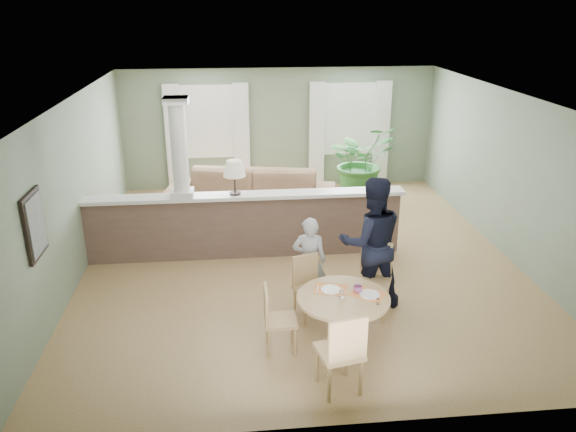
{
  "coord_description": "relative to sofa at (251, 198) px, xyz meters",
  "views": [
    {
      "loc": [
        -1.07,
        -8.52,
        4.07
      ],
      "look_at": [
        -0.3,
        -1.0,
        1.16
      ],
      "focal_mm": 35.0,
      "sensor_mm": 36.0,
      "label": 1
    }
  ],
  "objects": [
    {
      "name": "chair_far_boy",
      "position": [
        0.64,
        -3.62,
        0.0
      ],
      "size": [
        0.49,
        0.49,
        0.87
      ],
      "rotation": [
        0.0,
        0.0,
        0.3
      ],
      "color": "tan",
      "rests_on": "ground"
    },
    {
      "name": "ground",
      "position": [
        0.75,
        -1.8,
        -0.48
      ],
      "size": [
        8.0,
        8.0,
        0.0
      ],
      "primitive_type": "plane",
      "color": "tan",
      "rests_on": "ground"
    },
    {
      "name": "houseplant",
      "position": [
        2.45,
        1.28,
        0.33
      ],
      "size": [
        1.83,
        1.73,
        1.61
      ],
      "primitive_type": "imported",
      "rotation": [
        0.0,
        0.0,
        0.41
      ],
      "color": "#296528",
      "rests_on": "ground"
    },
    {
      "name": "dining_table",
      "position": [
        0.97,
        -4.38,
        0.08
      ],
      "size": [
        1.14,
        1.14,
        0.78
      ],
      "rotation": [
        0.0,
        0.0,
        -0.26
      ],
      "color": "tan",
      "rests_on": "ground"
    },
    {
      "name": "chair_near",
      "position": [
        0.78,
        -5.3,
        0.08
      ],
      "size": [
        0.54,
        0.54,
        1.01
      ],
      "rotation": [
        0.0,
        0.0,
        3.36
      ],
      "color": "tan",
      "rests_on": "ground"
    },
    {
      "name": "man_person",
      "position": [
        1.55,
        -3.36,
        0.47
      ],
      "size": [
        0.94,
        0.74,
        1.89
      ],
      "primitive_type": "imported",
      "rotation": [
        0.0,
        0.0,
        3.17
      ],
      "color": "black",
      "rests_on": "ground"
    },
    {
      "name": "room_shell",
      "position": [
        0.72,
        -1.17,
        1.34
      ],
      "size": [
        7.02,
        8.02,
        2.71
      ],
      "color": "gray",
      "rests_on": "ground"
    },
    {
      "name": "pony_wall",
      "position": [
        -0.23,
        -1.6,
        0.23
      ],
      "size": [
        5.32,
        0.38,
        2.7
      ],
      "color": "brown",
      "rests_on": "ground"
    },
    {
      "name": "chair_side",
      "position": [
        0.13,
        -4.41,
        -0.0
      ],
      "size": [
        0.39,
        0.39,
        0.86
      ],
      "rotation": [
        0.0,
        0.0,
        1.57
      ],
      "color": "tan",
      "rests_on": "ground"
    },
    {
      "name": "chair_far_man",
      "position": [
        1.55,
        -3.61,
        0.08
      ],
      "size": [
        0.6,
        0.6,
        1.01
      ],
      "rotation": [
        0.0,
        0.0,
        -0.39
      ],
      "color": "tan",
      "rests_on": "ground"
    },
    {
      "name": "child_person",
      "position": [
        0.7,
        -3.28,
        0.18
      ],
      "size": [
        0.52,
        0.39,
        1.31
      ],
      "primitive_type": "imported",
      "rotation": [
        0.0,
        0.0,
        2.97
      ],
      "color": "#9D9EA2",
      "rests_on": "ground"
    },
    {
      "name": "sofa",
      "position": [
        0.0,
        0.0,
        0.0
      ],
      "size": [
        3.45,
        1.87,
        0.95
      ],
      "primitive_type": "imported",
      "rotation": [
        0.0,
        0.0,
        -0.19
      ],
      "color": "#8B654C",
      "rests_on": "ground"
    }
  ]
}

